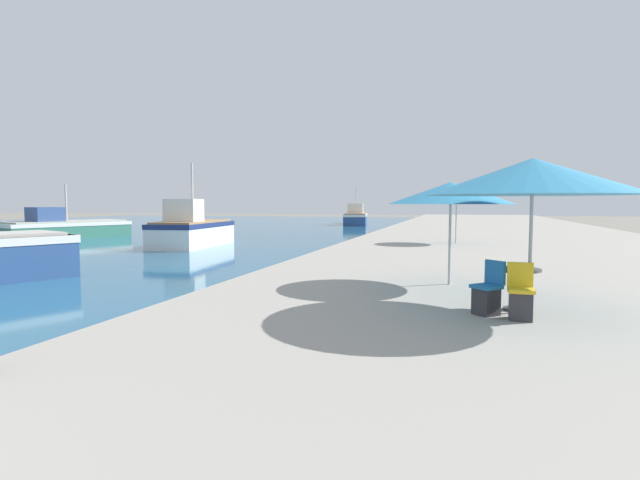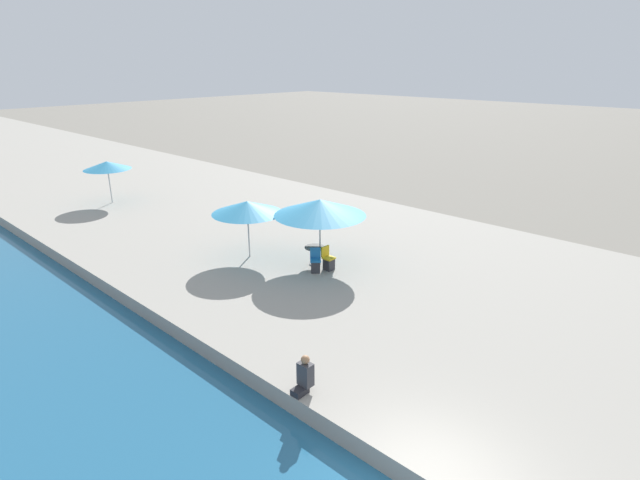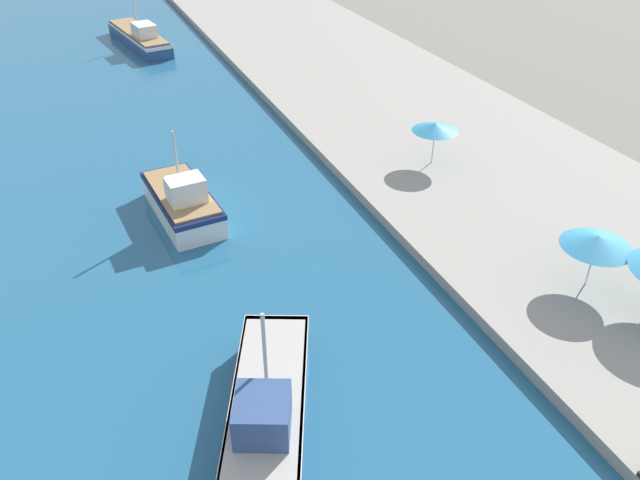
{
  "view_description": "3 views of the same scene",
  "coord_description": "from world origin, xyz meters",
  "px_view_note": "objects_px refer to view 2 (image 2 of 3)",
  "views": [
    {
      "loc": [
        5.42,
        -0.25,
        2.44
      ],
      "look_at": [
        1.5,
        13.68,
        1.36
      ],
      "focal_mm": 28.0,
      "sensor_mm": 36.0,
      "label": 1
    },
    {
      "loc": [
        -6.86,
        -3.52,
        8.15
      ],
      "look_at": [
        6.59,
        8.89,
        1.56
      ],
      "focal_mm": 28.0,
      "sensor_mm": 36.0,
      "label": 2
    },
    {
      "loc": [
        -12.88,
        -3.08,
        16.26
      ],
      "look_at": [
        -4.0,
        18.0,
        1.16
      ],
      "focal_mm": 35.0,
      "sensor_mm": 36.0,
      "label": 3
    }
  ],
  "objects_px": {
    "cafe_umbrella_white": "(247,207)",
    "person_at_quay": "(304,376)",
    "cafe_chair_left": "(315,264)",
    "cafe_umbrella_pink": "(320,207)",
    "cafe_umbrella_striped": "(107,165)",
    "cafe_chair_right": "(328,262)",
    "cafe_table": "(315,252)"
  },
  "relations": [
    {
      "from": "person_at_quay",
      "to": "cafe_chair_left",
      "type": "bearing_deg",
      "value": 41.07
    },
    {
      "from": "cafe_chair_right",
      "to": "cafe_umbrella_white",
      "type": "bearing_deg",
      "value": -69.36
    },
    {
      "from": "cafe_umbrella_pink",
      "to": "cafe_chair_left",
      "type": "distance_m",
      "value": 2.16
    },
    {
      "from": "cafe_umbrella_striped",
      "to": "cafe_chair_left",
      "type": "bearing_deg",
      "value": -87.57
    },
    {
      "from": "cafe_umbrella_striped",
      "to": "person_at_quay",
      "type": "relative_size",
      "value": 2.61
    },
    {
      "from": "cafe_chair_right",
      "to": "person_at_quay",
      "type": "relative_size",
      "value": 0.93
    },
    {
      "from": "cafe_chair_left",
      "to": "person_at_quay",
      "type": "relative_size",
      "value": 0.93
    },
    {
      "from": "cafe_umbrella_white",
      "to": "person_at_quay",
      "type": "bearing_deg",
      "value": -121.49
    },
    {
      "from": "cafe_umbrella_white",
      "to": "cafe_umbrella_striped",
      "type": "relative_size",
      "value": 1.12
    },
    {
      "from": "cafe_umbrella_pink",
      "to": "cafe_umbrella_striped",
      "type": "relative_size",
      "value": 1.39
    },
    {
      "from": "cafe_chair_right",
      "to": "cafe_chair_left",
      "type": "bearing_deg",
      "value": -22.03
    },
    {
      "from": "cafe_umbrella_pink",
      "to": "cafe_chair_right",
      "type": "relative_size",
      "value": 3.9
    },
    {
      "from": "cafe_table",
      "to": "cafe_chair_right",
      "type": "distance_m",
      "value": 0.75
    },
    {
      "from": "cafe_umbrella_striped",
      "to": "cafe_chair_right",
      "type": "relative_size",
      "value": 2.8
    },
    {
      "from": "cafe_umbrella_pink",
      "to": "cafe_table",
      "type": "height_order",
      "value": "cafe_umbrella_pink"
    },
    {
      "from": "cafe_umbrella_white",
      "to": "person_at_quay",
      "type": "distance_m",
      "value": 9.39
    },
    {
      "from": "cafe_umbrella_white",
      "to": "cafe_chair_right",
      "type": "bearing_deg",
      "value": -70.19
    },
    {
      "from": "cafe_umbrella_white",
      "to": "cafe_chair_left",
      "type": "distance_m",
      "value": 3.62
    },
    {
      "from": "cafe_umbrella_white",
      "to": "cafe_umbrella_striped",
      "type": "bearing_deg",
      "value": 89.82
    },
    {
      "from": "cafe_umbrella_white",
      "to": "cafe_chair_right",
      "type": "height_order",
      "value": "cafe_umbrella_white"
    },
    {
      "from": "cafe_umbrella_pink",
      "to": "cafe_table",
      "type": "xyz_separation_m",
      "value": [
        -0.19,
        0.1,
        -1.79
      ]
    },
    {
      "from": "cafe_umbrella_pink",
      "to": "person_at_quay",
      "type": "bearing_deg",
      "value": -139.98
    },
    {
      "from": "cafe_chair_right",
      "to": "person_at_quay",
      "type": "xyz_separation_m",
      "value": [
        -6.01,
        -4.59,
        0.1
      ]
    },
    {
      "from": "cafe_table",
      "to": "cafe_chair_left",
      "type": "bearing_deg",
      "value": -134.89
    },
    {
      "from": "cafe_table",
      "to": "person_at_quay",
      "type": "distance_m",
      "value": 8.03
    },
    {
      "from": "cafe_table",
      "to": "person_at_quay",
      "type": "height_order",
      "value": "person_at_quay"
    },
    {
      "from": "cafe_umbrella_pink",
      "to": "cafe_table",
      "type": "relative_size",
      "value": 4.44
    },
    {
      "from": "cafe_chair_left",
      "to": "cafe_chair_right",
      "type": "distance_m",
      "value": 0.54
    },
    {
      "from": "cafe_table",
      "to": "cafe_chair_left",
      "type": "relative_size",
      "value": 0.88
    },
    {
      "from": "cafe_chair_left",
      "to": "cafe_umbrella_white",
      "type": "bearing_deg",
      "value": -32.57
    },
    {
      "from": "cafe_umbrella_pink",
      "to": "cafe_chair_left",
      "type": "bearing_deg",
      "value": -149.44
    },
    {
      "from": "cafe_umbrella_pink",
      "to": "cafe_chair_right",
      "type": "bearing_deg",
      "value": -107.97
    }
  ]
}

